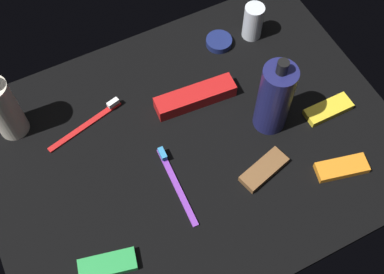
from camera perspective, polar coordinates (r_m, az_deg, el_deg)
The scene contains 12 objects.
ground_plane at distance 102.34cm, azimuth 0.00°, elevation -0.99°, with size 84.00×64.00×1.20cm, color black.
lotion_bottle at distance 98.47cm, azimuth 9.51°, elevation 4.46°, with size 6.79×6.79×20.08cm.
bodywash_bottle at distance 103.90cm, azimuth -20.99°, elevation 3.13°, with size 6.08×6.08×17.13cm.
deodorant_stick at distance 116.20cm, azimuth 7.06°, elevation 13.07°, with size 4.47×4.47×8.80cm, color silver.
toothbrush_purple at distance 97.55cm, azimuth -2.02°, elevation -5.05°, with size 1.95×18.03×2.10cm.
toothbrush_red at distance 105.98cm, azimuth -11.77°, elevation 1.71°, with size 17.74×5.60×2.10cm.
toothpaste_box_red at distance 105.97cm, azimuth 0.37°, elevation 4.65°, with size 17.60×4.40×3.20cm, color red.
snack_bar_green at distance 93.03cm, azimuth -9.71°, elevation -14.33°, with size 10.40×4.00×1.50cm, color green.
snack_bar_orange at distance 102.94cm, azimuth 16.89°, elevation -3.42°, with size 10.40×4.00×1.50cm, color orange.
snack_bar_brown at distance 99.38cm, azimuth 8.30°, elevation -3.74°, with size 10.40×4.00×1.50cm, color brown.
snack_bar_yellow at distance 109.16cm, azimuth 15.44°, elevation 3.09°, with size 10.40×4.00×1.50cm, color yellow.
cream_tin_left at distance 116.34cm, azimuth 3.13°, elevation 10.91°, with size 6.02×6.02×1.62cm, color navy.
Camera 1 is at (-21.94, -43.30, 89.50)cm, focal length 46.22 mm.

